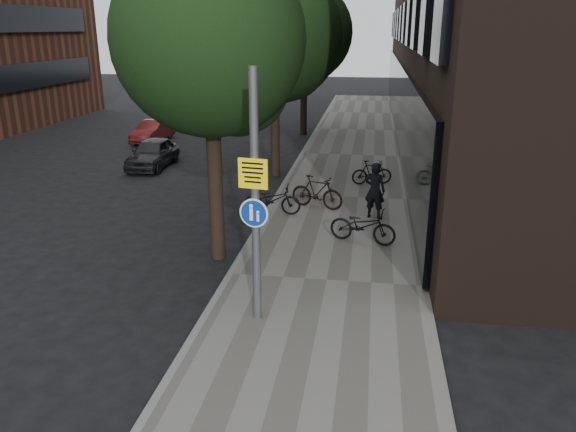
% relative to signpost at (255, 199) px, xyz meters
% --- Properties ---
extents(ground, '(120.00, 120.00, 0.00)m').
position_rel_signpost_xyz_m(ground, '(0.95, -1.40, -2.55)').
color(ground, black).
rests_on(ground, ground).
extents(sidewalk, '(4.50, 60.00, 0.12)m').
position_rel_signpost_xyz_m(sidewalk, '(1.20, 8.60, -2.49)').
color(sidewalk, slate).
rests_on(sidewalk, ground).
extents(curb_edge, '(0.15, 60.00, 0.13)m').
position_rel_signpost_xyz_m(curb_edge, '(-1.05, 8.60, -2.48)').
color(curb_edge, slate).
rests_on(curb_edge, ground).
extents(street_tree_near, '(4.40, 4.40, 7.50)m').
position_rel_signpost_xyz_m(street_tree_near, '(-1.58, 3.24, 2.56)').
color(street_tree_near, black).
rests_on(street_tree_near, ground).
extents(street_tree_mid, '(5.00, 5.00, 7.80)m').
position_rel_signpost_xyz_m(street_tree_mid, '(-1.57, 11.74, 2.56)').
color(street_tree_mid, black).
rests_on(street_tree_mid, ground).
extents(street_tree_far, '(5.00, 5.00, 7.80)m').
position_rel_signpost_xyz_m(street_tree_far, '(-1.57, 20.74, 2.56)').
color(street_tree_far, black).
rests_on(street_tree_far, ground).
extents(signpost, '(0.55, 0.16, 4.81)m').
position_rel_signpost_xyz_m(signpost, '(0.00, 0.00, 0.00)').
color(signpost, '#595B5E').
rests_on(signpost, sidewalk).
extents(pedestrian, '(0.71, 0.57, 1.69)m').
position_rel_signpost_xyz_m(pedestrian, '(2.23, 6.51, -1.58)').
color(pedestrian, black).
rests_on(pedestrian, sidewalk).
extents(parked_bike_facade_near, '(1.89, 1.07, 0.94)m').
position_rel_signpost_xyz_m(parked_bike_facade_near, '(1.94, 4.40, -1.96)').
color(parked_bike_facade_near, black).
rests_on(parked_bike_facade_near, sidewalk).
extents(parked_bike_facade_far, '(1.53, 0.78, 0.89)m').
position_rel_signpost_xyz_m(parked_bike_facade_far, '(2.13, 10.33, -1.99)').
color(parked_bike_facade_far, black).
rests_on(parked_bike_facade_far, sidewalk).
extents(parked_bike_curb_near, '(1.77, 0.67, 0.92)m').
position_rel_signpost_xyz_m(parked_bike_curb_near, '(-0.85, 6.41, -1.97)').
color(parked_bike_curb_near, black).
rests_on(parked_bike_curb_near, sidewalk).
extents(parked_bike_curb_far, '(1.80, 1.01, 1.04)m').
position_rel_signpost_xyz_m(parked_bike_curb_far, '(0.45, 7.21, -1.91)').
color(parked_bike_curb_far, black).
rests_on(parked_bike_curb_far, sidewalk).
extents(parked_car_near, '(1.47, 3.54, 1.20)m').
position_rel_signpost_xyz_m(parked_car_near, '(-6.91, 12.14, -1.95)').
color(parked_car_near, black).
rests_on(parked_car_near, ground).
extents(parked_car_mid, '(1.33, 3.31, 1.07)m').
position_rel_signpost_xyz_m(parked_car_mid, '(-8.99, 17.41, -2.01)').
color(parked_car_mid, '#591919').
rests_on(parked_car_mid, ground).
extents(parked_car_far, '(2.15, 4.55, 1.28)m').
position_rel_signpost_xyz_m(parked_car_far, '(-7.19, 24.59, -1.91)').
color(parked_car_far, black).
rests_on(parked_car_far, ground).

